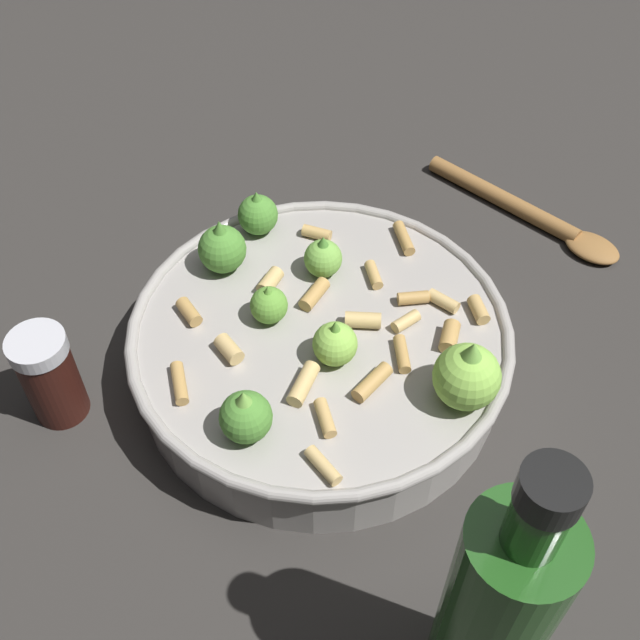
{
  "coord_description": "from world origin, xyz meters",
  "views": [
    {
      "loc": [
        0.35,
        -0.13,
        0.49
      ],
      "look_at": [
        0.0,
        0.0,
        0.06
      ],
      "focal_mm": 43.27,
      "sensor_mm": 36.0,
      "label": 1
    }
  ],
  "objects": [
    {
      "name": "ground_plane",
      "position": [
        0.0,
        0.0,
        0.0
      ],
      "size": [
        2.4,
        2.4,
        0.0
      ],
      "primitive_type": "plane",
      "color": "#2D2B28"
    },
    {
      "name": "cooking_pan",
      "position": [
        0.0,
        0.0,
        0.03
      ],
      "size": [
        0.29,
        0.29,
        0.11
      ],
      "color": "#9E9993",
      "rests_on": "ground"
    },
    {
      "name": "wooden_spoon",
      "position": [
        -0.1,
        0.25,
        0.01
      ],
      "size": [
        0.2,
        0.12,
        0.02
      ],
      "color": "olive",
      "rests_on": "ground"
    },
    {
      "name": "pepper_shaker",
      "position": [
        -0.03,
        -0.2,
        0.04
      ],
      "size": [
        0.04,
        0.04,
        0.08
      ],
      "color": "#33140F",
      "rests_on": "ground"
    },
    {
      "name": "olive_oil_bottle",
      "position": [
        0.25,
        -0.0,
        0.1
      ],
      "size": [
        0.06,
        0.06,
        0.24
      ],
      "color": "#1E4C19",
      "rests_on": "ground"
    }
  ]
}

